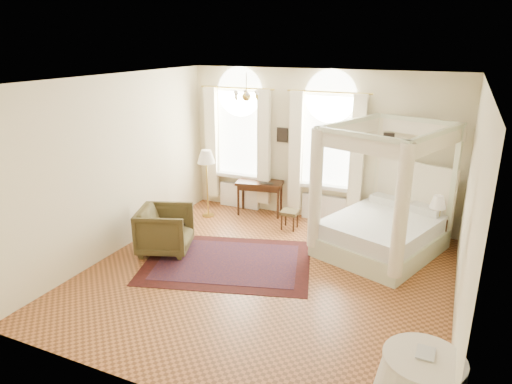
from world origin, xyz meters
TOP-DOWN VIEW (x-y plane):
  - ground at (0.00, 0.00)m, footprint 6.00×6.00m
  - room_walls at (0.00, 0.00)m, footprint 6.00×6.00m
  - window_left at (-1.90, 2.87)m, footprint 1.62×0.27m
  - window_right at (0.20, 2.87)m, footprint 1.62×0.27m
  - chandelier at (-0.90, 1.20)m, footprint 0.51×0.45m
  - wall_pictures at (0.09, 2.97)m, footprint 2.54×0.03m
  - canopy_bed at (1.64, 1.79)m, footprint 2.48×2.73m
  - nightstand at (2.49, 2.46)m, footprint 0.56×0.54m
  - nightstand_lamp at (2.54, 2.40)m, footprint 0.31×0.31m
  - writing_desk at (-1.28, 2.70)m, footprint 1.14×0.74m
  - laptop at (-1.06, 2.62)m, footprint 0.34×0.23m
  - stool at (-0.34, 2.14)m, footprint 0.36×0.36m
  - armchair at (-2.12, 0.14)m, footprint 1.23×1.21m
  - coffee_table at (-2.31, 0.56)m, footprint 0.73×0.62m
  - floor_lamp at (-2.31, 2.08)m, footprint 0.40×0.40m
  - oriental_rug at (-0.83, 0.20)m, footprint 3.47×2.91m
  - book at (2.61, -2.04)m, footprint 0.20×0.26m

SIDE VIEW (x-z plane):
  - ground at x=0.00m, z-range 0.00..0.00m
  - oriental_rug at x=-0.83m, z-range 0.00..0.01m
  - nightstand at x=2.49m, z-range 0.00..0.62m
  - stool at x=-0.34m, z-range 0.14..0.55m
  - coffee_table at x=-2.31m, z-range 0.17..0.59m
  - armchair at x=-2.12m, z-range 0.00..0.88m
  - canopy_bed at x=1.64m, z-range -0.67..1.79m
  - writing_desk at x=-1.28m, z-range 0.28..1.07m
  - book at x=2.61m, z-range 0.72..0.74m
  - laptop at x=-1.06m, z-range 0.79..0.81m
  - nightstand_lamp at x=2.54m, z-range 0.69..1.14m
  - floor_lamp at x=-2.31m, z-range 0.55..2.10m
  - window_left at x=-1.90m, z-range -0.16..3.13m
  - window_right at x=0.20m, z-range -0.16..3.13m
  - wall_pictures at x=0.09m, z-range 1.70..2.09m
  - room_walls at x=0.00m, z-range -1.02..4.98m
  - chandelier at x=-0.90m, z-range 2.66..3.16m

